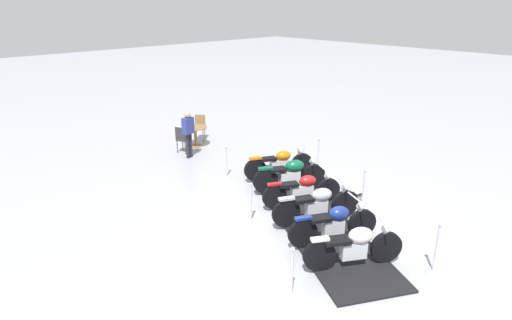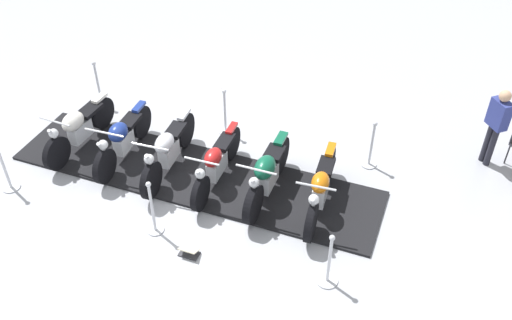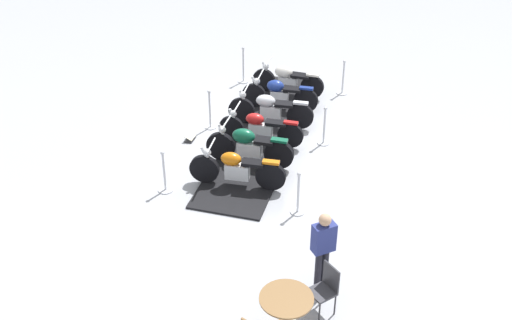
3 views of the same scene
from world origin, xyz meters
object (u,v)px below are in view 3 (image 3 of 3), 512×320
at_px(motorcycle_cream, 287,79).
at_px(stanchion_left_mid, 324,131).
at_px(motorcycle_forest, 248,145).
at_px(cafe_chair_near_table, 326,287).
at_px(cafe_table, 286,306).
at_px(motorcycle_chrome, 269,109).
at_px(motorcycle_maroon, 259,127).
at_px(stanchion_right_rear, 165,179).
at_px(stanchion_right_mid, 210,115).
at_px(motorcycle_navy, 279,93).
at_px(info_placard, 190,138).
at_px(stanchion_left_rear, 298,199).
at_px(bystander_person, 323,245).
at_px(motorcycle_copper, 236,168).
at_px(stanchion_left_front, 343,83).
at_px(stanchion_right_front, 243,71).

relative_size(motorcycle_cream, stanchion_left_mid, 1.80).
height_order(motorcycle_forest, cafe_chair_near_table, motorcycle_forest).
bearing_deg(cafe_table, motorcycle_chrome, -11.47).
relative_size(motorcycle_cream, motorcycle_maroon, 0.95).
xyz_separation_m(stanchion_right_rear, stanchion_right_mid, (2.66, -1.44, 0.08)).
distance_m(motorcycle_navy, cafe_chair_near_table, 7.61).
bearing_deg(cafe_chair_near_table, info_placard, -97.68).
bearing_deg(motorcycle_cream, stanchion_right_rear, 77.54).
bearing_deg(stanchion_left_mid, motorcycle_navy, 17.96).
bearing_deg(motorcycle_forest, stanchion_left_rear, 134.70).
relative_size(stanchion_left_rear, cafe_chair_near_table, 1.06).
height_order(stanchion_left_mid, info_placard, stanchion_left_mid).
bearing_deg(info_placard, motorcycle_chrome, -54.37).
xyz_separation_m(info_placard, bystander_person, (-5.82, -1.63, 0.93)).
xyz_separation_m(stanchion_right_rear, stanchion_left_rear, (-1.44, -2.67, 0.03)).
distance_m(cafe_table, cafe_chair_near_table, 0.83).
bearing_deg(motorcycle_copper, cafe_chair_near_table, 124.76).
height_order(info_placard, cafe_chair_near_table, cafe_chair_near_table).
height_order(stanchion_left_mid, cafe_chair_near_table, stanchion_left_mid).
distance_m(stanchion_right_rear, stanchion_right_mid, 3.03).
height_order(motorcycle_cream, stanchion_left_front, stanchion_left_front).
bearing_deg(cafe_table, bystander_person, -45.67).
relative_size(motorcycle_cream, motorcycle_navy, 0.95).
height_order(motorcycle_chrome, bystander_person, bystander_person).
distance_m(motorcycle_forest, stanchion_left_rear, 2.20).
distance_m(motorcycle_chrome, motorcycle_maroon, 0.98).
bearing_deg(motorcycle_forest, stanchion_right_rear, 45.93).
xyz_separation_m(motorcycle_maroon, cafe_chair_near_table, (-5.80, 0.17, 0.05)).
bearing_deg(cafe_table, motorcycle_copper, -0.17).
distance_m(info_placard, cafe_chair_near_table, 6.58).
height_order(stanchion_right_front, info_placard, stanchion_right_front).
height_order(motorcycle_forest, stanchion_left_mid, motorcycle_forest).
distance_m(motorcycle_copper, cafe_chair_near_table, 4.13).
distance_m(motorcycle_cream, stanchion_right_front, 1.60).
distance_m(stanchion_right_mid, info_placard, 0.89).
bearing_deg(stanchion_left_front, stanchion_left_rear, 151.59).
bearing_deg(stanchion_right_rear, motorcycle_forest, -72.16).
bearing_deg(motorcycle_navy, motorcycle_forest, 87.07).
bearing_deg(motorcycle_forest, cafe_chair_near_table, 121.52).
xyz_separation_m(motorcycle_navy, stanchion_right_mid, (-0.59, 2.01, -0.12)).
distance_m(motorcycle_navy, motorcycle_maroon, 1.97).
xyz_separation_m(motorcycle_chrome, stanchion_left_rear, (-3.83, 0.31, -0.18)).
xyz_separation_m(stanchion_right_mid, stanchion_right_front, (2.66, -1.44, -0.03)).
height_order(motorcycle_copper, cafe_chair_near_table, motorcycle_copper).
bearing_deg(cafe_table, motorcycle_maroon, -8.82).
xyz_separation_m(stanchion_right_rear, cafe_chair_near_table, (-4.28, -2.34, 0.23)).
relative_size(motorcycle_chrome, stanchion_left_front, 2.02).
bearing_deg(stanchion_right_rear, stanchion_left_front, -55.04).
distance_m(stanchion_left_front, bystander_person, 8.22).
bearing_deg(stanchion_left_rear, stanchion_right_front, -1.78).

